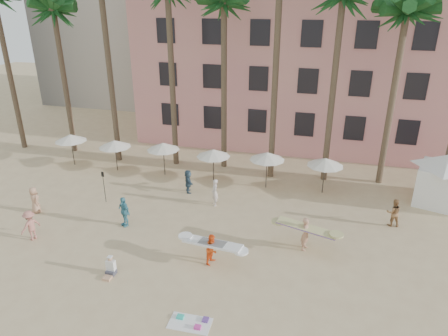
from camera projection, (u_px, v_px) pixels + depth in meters
ground at (158, 291)px, 18.77m from camera, size 120.00×120.00×0.00m
pink_hotel at (337, 53)px, 37.03m from camera, size 35.00×14.00×16.00m
umbrella_row at (188, 149)px, 29.68m from camera, size 22.50×2.70×2.73m
cabana at (445, 175)px, 26.00m from camera, size 5.63×5.63×3.50m
beach_towel at (191, 322)px, 16.89m from camera, size 1.83×1.06×0.14m
carrier_yellow at (306, 232)px, 21.50m from camera, size 3.25×1.25×1.92m
carrier_white at (212, 248)px, 20.45m from camera, size 3.26×1.30×1.66m
beachgoers at (159, 204)px, 24.86m from camera, size 22.85×9.48×1.90m
paddle at (104, 183)px, 26.41m from camera, size 0.18×0.04×2.23m
seated_man at (110, 269)px, 19.74m from camera, size 0.45×0.78×1.02m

